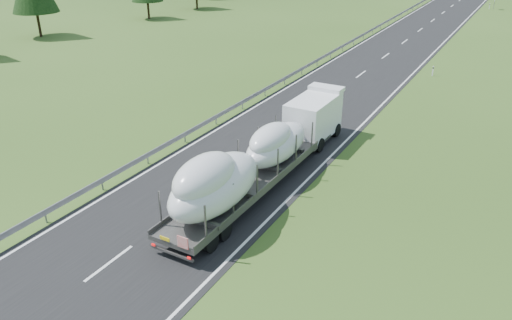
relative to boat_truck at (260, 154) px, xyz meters
The scene contains 2 objects.
ground 3.36m from the boat_truck, 163.51° to the right, with size 400.00×400.00×0.00m, color #2F4B19.
boat_truck is the anchor object (origin of this frame).
Camera 1 is at (14.81, -21.90, 13.98)m, focal length 35.00 mm.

